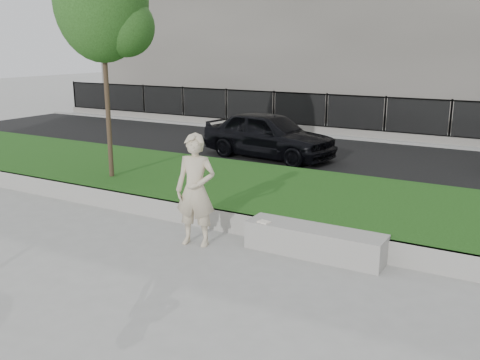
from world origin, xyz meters
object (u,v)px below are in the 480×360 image
Objects in this scene: car_dark at (269,135)px; book at (264,222)px; young_tree at (105,5)px; stone_bench at (314,241)px; man at (196,190)px.

book is at bearing -146.00° from car_dark.
young_tree is (-4.64, 1.43, 3.71)m from book.
car_dark is at bearing 75.29° from young_tree.
stone_bench is 2.17m from man.
man is (-1.96, -0.55, 0.73)m from stone_bench.
young_tree reaches higher than stone_bench.
man is 0.47× the size of car_dark.
young_tree reaches higher than man.
man is at bearing -164.34° from stone_bench.
car_dark is at bearing 122.76° from stone_bench.
young_tree is (-5.48, 1.25, 3.96)m from stone_bench.
stone_bench is at bearing 3.21° from man.
stone_bench is 1.19× the size of man.
stone_bench is 0.44× the size of young_tree.
man reaches higher than stone_bench.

